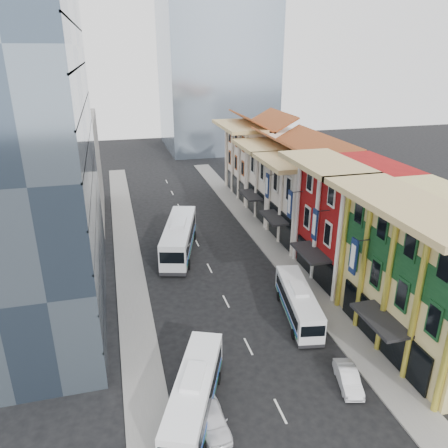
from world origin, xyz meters
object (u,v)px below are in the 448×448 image
object	(u,v)px
bus_left_near	(194,394)
shophouse_tan	(436,277)
bus_left_far	(179,237)
sedan_left	(213,419)
sedan_right	(348,378)
office_tower	(12,145)
bus_right	(298,302)

from	to	relation	value
bus_left_near	shophouse_tan	bearing A→B (deg)	30.53
bus_left_far	sedan_left	size ratio (longest dim) A/B	3.04
bus_left_far	sedan_right	world-z (taller)	bus_left_far
shophouse_tan	sedan_right	size ratio (longest dim) A/B	3.70
sedan_left	bus_left_near	bearing A→B (deg)	117.66
sedan_left	office_tower	bearing A→B (deg)	121.37
sedan_right	bus_right	bearing A→B (deg)	103.72
sedan_right	shophouse_tan	bearing A→B (deg)	32.89
office_tower	sedan_left	xyz separation A→B (m)	(12.36, -18.20, -14.30)
shophouse_tan	bus_left_far	world-z (taller)	shophouse_tan
bus_left_far	sedan_left	distance (m)	26.06
office_tower	bus_right	world-z (taller)	office_tower
bus_left_near	sedan_right	xyz separation A→B (m)	(11.00, -0.22, -0.96)
bus_left_far	sedan_right	bearing A→B (deg)	-56.19
sedan_left	bus_right	bearing A→B (deg)	42.13
shophouse_tan	bus_left_far	size ratio (longest dim) A/B	1.11
shophouse_tan	sedan_left	distance (m)	19.83
office_tower	sedan_left	distance (m)	26.24
bus_left_far	sedan_right	size ratio (longest dim) A/B	3.33
bus_left_near	bus_left_far	distance (m)	24.67
shophouse_tan	bus_left_near	world-z (taller)	shophouse_tan
bus_left_far	bus_right	world-z (taller)	bus_left_far
shophouse_tan	sedan_left	bearing A→B (deg)	-167.31
office_tower	bus_left_near	world-z (taller)	office_tower
shophouse_tan	bus_right	bearing A→B (deg)	145.13
bus_left_near	bus_right	distance (m)	14.00
sedan_right	bus_left_near	bearing A→B (deg)	-167.42
office_tower	bus_left_near	xyz separation A→B (m)	(11.50, -16.73, -13.42)
bus_right	sedan_left	xyz separation A→B (m)	(-10.14, -10.12, -0.82)
bus_left_near	sedan_right	distance (m)	11.04
sedan_right	office_tower	bearing A→B (deg)	156.72
shophouse_tan	office_tower	bearing A→B (deg)	155.70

